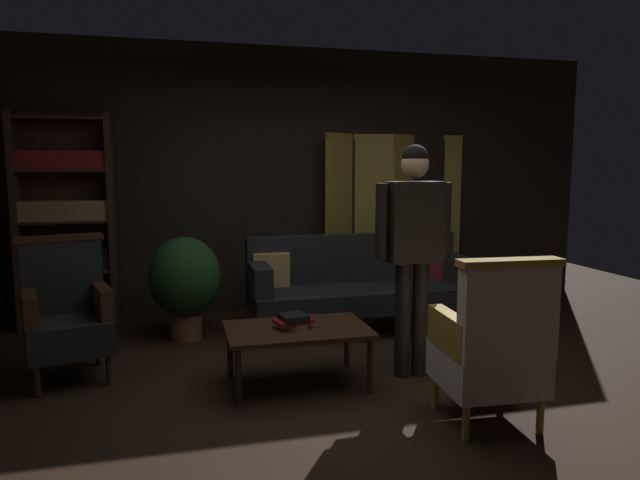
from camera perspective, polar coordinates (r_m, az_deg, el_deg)
The scene contains 13 objects.
ground_plane at distance 4.15m, azimuth 2.83°, elevation -14.55°, with size 10.00×10.00×0.00m, color black.
back_wall at distance 6.23m, azimuth -3.78°, elevation 6.00°, with size 7.20×0.10×2.80m, color black.
folding_screen at distance 6.51m, azimuth 7.08°, elevation 2.36°, with size 1.69×0.36×1.90m.
bookshelf at distance 5.97m, azimuth -24.00°, elevation 2.02°, with size 0.90×0.32×2.05m.
velvet_couch at distance 5.51m, azimuth 3.88°, elevation -4.13°, with size 2.12×0.78×0.88m.
coffee_table at distance 4.08m, azimuth -2.28°, elevation -9.35°, with size 1.00×0.64×0.42m.
armchair_gilt_accent at distance 3.58m, azimuth 16.85°, elevation -10.11°, with size 0.62×0.61×1.04m.
armchair_wing_left at distance 4.57m, azimuth -24.01°, elevation -6.64°, with size 0.71×0.71×1.04m.
standing_figure at distance 4.19m, azimuth 9.30°, elevation 0.11°, with size 0.59×0.24×1.70m.
potted_plant at distance 5.25m, azimuth -13.34°, elevation -3.95°, with size 0.63×0.63×0.93m.
book_tan_leather at distance 4.06m, azimuth -2.67°, elevation -8.50°, with size 0.19×0.16×0.03m, color #9E7A47.
book_red_leather at distance 4.05m, azimuth -2.67°, elevation -8.09°, with size 0.26×0.16×0.03m, color maroon.
book_black_cloth at distance 4.05m, azimuth -2.67°, elevation -7.68°, with size 0.18×0.19×0.03m, color black.
Camera 1 is at (-1.14, -3.67, 1.55)m, focal length 32.04 mm.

